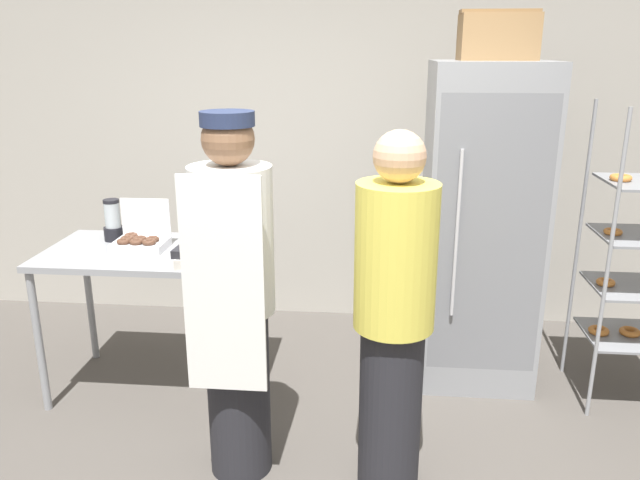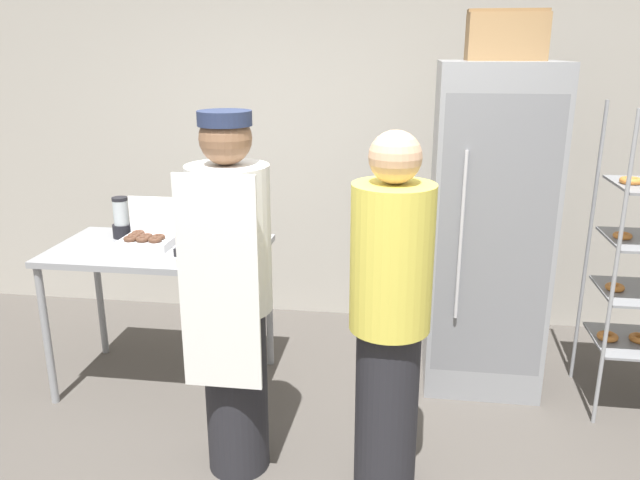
# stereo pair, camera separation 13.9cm
# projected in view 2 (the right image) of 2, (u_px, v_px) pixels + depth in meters

# --- Properties ---
(back_wall) EXTENTS (6.40, 0.12, 2.79)m
(back_wall) POSITION_uv_depth(u_px,v_px,m) (349.00, 134.00, 4.56)
(back_wall) COLOR #ADA89E
(back_wall) RESTS_ON ground_plane
(refrigerator) EXTENTS (0.67, 0.68, 1.93)m
(refrigerator) POSITION_uv_depth(u_px,v_px,m) (488.00, 230.00, 3.69)
(refrigerator) COLOR gray
(refrigerator) RESTS_ON ground_plane
(prep_counter) EXTENTS (1.24, 0.72, 0.88)m
(prep_counter) POSITION_uv_depth(u_px,v_px,m) (160.00, 262.00, 3.67)
(prep_counter) COLOR gray
(prep_counter) RESTS_ON ground_plane
(donut_box) EXTENTS (0.30, 0.23, 0.27)m
(donut_box) POSITION_uv_depth(u_px,v_px,m) (147.00, 238.00, 3.65)
(donut_box) COLOR white
(donut_box) RESTS_ON prep_counter
(blender_pitcher) EXTENTS (0.12, 0.12, 0.25)m
(blender_pitcher) POSITION_uv_depth(u_px,v_px,m) (122.00, 220.00, 3.81)
(blender_pitcher) COLOR black
(blender_pitcher) RESTS_ON prep_counter
(binder_stack) EXTENTS (0.33, 0.27, 0.10)m
(binder_stack) POSITION_uv_depth(u_px,v_px,m) (210.00, 253.00, 3.38)
(binder_stack) COLOR silver
(binder_stack) RESTS_ON prep_counter
(cardboard_storage_box) EXTENTS (0.43, 0.27, 0.27)m
(cardboard_storage_box) POSITION_uv_depth(u_px,v_px,m) (506.00, 36.00, 3.42)
(cardboard_storage_box) COLOR #937047
(cardboard_storage_box) RESTS_ON refrigerator
(person_baker) EXTENTS (0.37, 0.39, 1.75)m
(person_baker) POSITION_uv_depth(u_px,v_px,m) (232.00, 296.00, 2.86)
(person_baker) COLOR #232328
(person_baker) RESTS_ON ground_plane
(person_customer) EXTENTS (0.36, 0.36, 1.68)m
(person_customer) POSITION_uv_depth(u_px,v_px,m) (390.00, 318.00, 2.74)
(person_customer) COLOR #232328
(person_customer) RESTS_ON ground_plane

